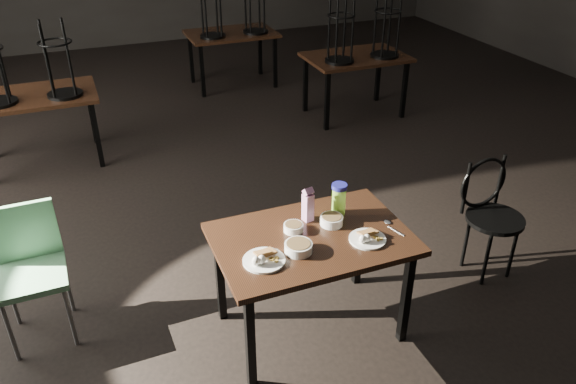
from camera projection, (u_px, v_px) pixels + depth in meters
name	position (u px, v px, depth m)	size (l,w,h in m)	color
main_table	(312.00, 247.00, 3.48)	(1.20, 0.80, 0.75)	black
plate_left	(264.00, 259.00, 3.21)	(0.25, 0.25, 0.08)	white
plate_right	(368.00, 238.00, 3.40)	(0.23, 0.23, 0.07)	white
bowl_near	(293.00, 227.00, 3.48)	(0.12, 0.12, 0.05)	white
bowl_far	(332.00, 220.00, 3.55)	(0.15, 0.15, 0.06)	white
bowl_big	(298.00, 247.00, 3.29)	(0.17, 0.17, 0.06)	white
juice_carton	(308.00, 205.00, 3.55)	(0.07, 0.07, 0.24)	#861868
water_bottle	(339.00, 199.00, 3.61)	(0.13, 0.13, 0.22)	#94DA40
spoon	(389.00, 223.00, 3.56)	(0.06, 0.21, 0.01)	silver
bentwood_chair	(490.00, 208.00, 4.15)	(0.42, 0.42, 0.89)	black
school_chair	(29.00, 262.00, 3.55)	(0.43, 0.43, 0.91)	#73B485
bg_table_left	(33.00, 96.00, 5.56)	(1.20, 0.80, 1.48)	black
bg_table_right	(358.00, 56.00, 6.72)	(1.20, 0.80, 1.48)	black
bg_table_far	(232.00, 33.00, 7.67)	(1.20, 0.80, 1.48)	black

